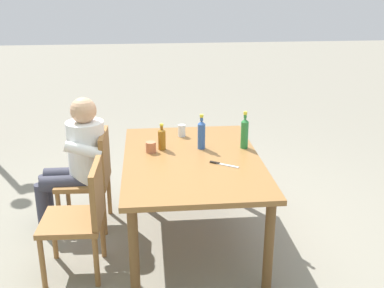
{
  "coord_description": "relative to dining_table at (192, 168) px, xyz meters",
  "views": [
    {
      "loc": [
        -3.47,
        0.34,
        2.14
      ],
      "look_at": [
        0.0,
        0.0,
        0.87
      ],
      "focal_mm": 43.88,
      "sensor_mm": 36.0,
      "label": 1
    }
  ],
  "objects": [
    {
      "name": "table_knife",
      "position": [
        -0.16,
        -0.22,
        0.09
      ],
      "size": [
        0.15,
        0.21,
        0.01
      ],
      "color": "silver",
      "rests_on": "dining_table"
    },
    {
      "name": "chair_far_right",
      "position": [
        0.36,
        0.84,
        -0.18
      ],
      "size": [
        0.46,
        0.46,
        0.87
      ],
      "color": "olive",
      "rests_on": "ground_plane"
    },
    {
      "name": "bottle_blue",
      "position": [
        0.21,
        -0.1,
        0.21
      ],
      "size": [
        0.06,
        0.06,
        0.3
      ],
      "color": "#2D56A3",
      "rests_on": "dining_table"
    },
    {
      "name": "backpack_by_far_side",
      "position": [
        1.2,
        -0.45,
        -0.47
      ],
      "size": [
        0.33,
        0.25,
        0.4
      ],
      "color": "maroon",
      "rests_on": "ground_plane"
    },
    {
      "name": "ground_plane",
      "position": [
        0.0,
        0.0,
        -0.67
      ],
      "size": [
        24.0,
        24.0,
        0.0
      ],
      "primitive_type": "plane",
      "color": "gray"
    },
    {
      "name": "bottle_amber",
      "position": [
        0.23,
        0.23,
        0.18
      ],
      "size": [
        0.06,
        0.06,
        0.22
      ],
      "color": "#996019",
      "rests_on": "dining_table"
    },
    {
      "name": "backpack_by_near_side",
      "position": [
        1.28,
        -0.12,
        -0.47
      ],
      "size": [
        0.3,
        0.2,
        0.42
      ],
      "color": "#2D4784",
      "rests_on": "ground_plane"
    },
    {
      "name": "person_in_white_shirt",
      "position": [
        0.36,
        0.95,
        -0.01
      ],
      "size": [
        0.47,
        0.61,
        1.18
      ],
      "color": "white",
      "rests_on": "ground_plane"
    },
    {
      "name": "chair_far_left",
      "position": [
        -0.37,
        0.84,
        -0.18
      ],
      "size": [
        0.46,
        0.46,
        0.87
      ],
      "color": "olive",
      "rests_on": "ground_plane"
    },
    {
      "name": "cup_glass",
      "position": [
        0.54,
        0.04,
        0.14
      ],
      "size": [
        0.07,
        0.07,
        0.11
      ],
      "primitive_type": "cylinder",
      "color": "silver",
      "rests_on": "dining_table"
    },
    {
      "name": "cup_terracotta",
      "position": [
        0.16,
        0.32,
        0.13
      ],
      "size": [
        0.08,
        0.08,
        0.09
      ],
      "primitive_type": "cylinder",
      "color": "#BC6B47",
      "rests_on": "dining_table"
    },
    {
      "name": "dining_table",
      "position": [
        0.0,
        0.0,
        0.0
      ],
      "size": [
        1.61,
        1.09,
        0.75
      ],
      "color": "olive",
      "rests_on": "ground_plane"
    },
    {
      "name": "bottle_green",
      "position": [
        0.19,
        -0.46,
        0.22
      ],
      "size": [
        0.06,
        0.06,
        0.32
      ],
      "color": "#287A38",
      "rests_on": "dining_table"
    }
  ]
}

